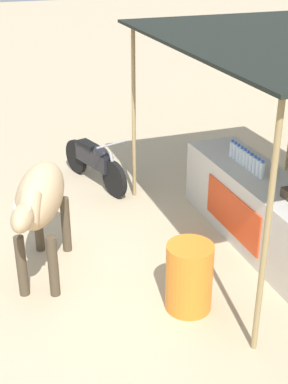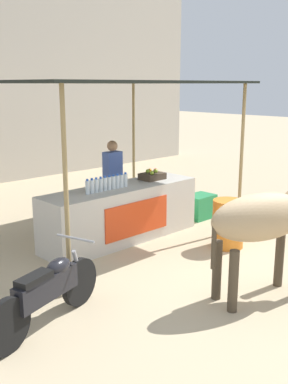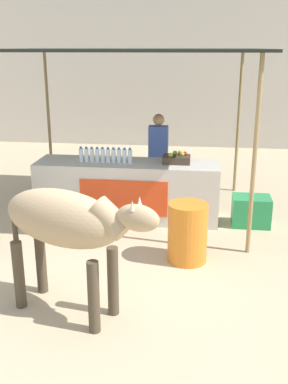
# 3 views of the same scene
# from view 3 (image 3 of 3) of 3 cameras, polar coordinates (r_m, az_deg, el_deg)

# --- Properties ---
(ground_plane) EXTENTS (60.00, 60.00, 0.00)m
(ground_plane) POSITION_cam_3_polar(r_m,az_deg,el_deg) (5.69, -5.65, -11.12)
(ground_plane) COLOR tan
(building_wall_far) EXTENTS (16.00, 0.50, 6.20)m
(building_wall_far) POSITION_cam_3_polar(r_m,az_deg,el_deg) (13.17, 2.23, 19.43)
(building_wall_far) COLOR beige
(building_wall_far) RESTS_ON ground
(stall_counter) EXTENTS (3.00, 0.82, 0.96)m
(stall_counter) POSITION_cam_3_polar(r_m,az_deg,el_deg) (7.48, -2.11, 0.24)
(stall_counter) COLOR beige
(stall_counter) RESTS_ON ground
(stall_awning) EXTENTS (4.20, 3.20, 2.73)m
(stall_awning) POSITION_cam_3_polar(r_m,az_deg,el_deg) (7.43, -1.91, 16.87)
(stall_awning) COLOR black
(stall_awning) RESTS_ON ground
(water_bottle_row) EXTENTS (0.88, 0.07, 0.25)m
(water_bottle_row) POSITION_cam_3_polar(r_m,az_deg,el_deg) (7.34, -4.93, 4.65)
(water_bottle_row) COLOR silver
(water_bottle_row) RESTS_ON stall_counter
(fruit_crate) EXTENTS (0.44, 0.32, 0.18)m
(fruit_crate) POSITION_cam_3_polar(r_m,az_deg,el_deg) (7.31, 4.18, 4.24)
(fruit_crate) COLOR #3F3326
(fruit_crate) RESTS_ON stall_counter
(vendor_behind_counter) EXTENTS (0.34, 0.22, 1.65)m
(vendor_behind_counter) POSITION_cam_3_polar(r_m,az_deg,el_deg) (8.05, 1.81, 4.24)
(vendor_behind_counter) COLOR #383842
(vendor_behind_counter) RESTS_ON ground
(cooler_box) EXTENTS (0.60, 0.44, 0.48)m
(cooler_box) POSITION_cam_3_polar(r_m,az_deg,el_deg) (7.43, 13.43, -2.35)
(cooler_box) COLOR #268C4C
(cooler_box) RESTS_ON ground
(water_barrel) EXTENTS (0.53, 0.53, 0.81)m
(water_barrel) POSITION_cam_3_polar(r_m,az_deg,el_deg) (6.01, 5.55, -5.15)
(water_barrel) COLOR orange
(water_barrel) RESTS_ON ground
(cow) EXTENTS (1.83, 0.99, 1.44)m
(cow) POSITION_cam_3_polar(r_m,az_deg,el_deg) (4.67, -9.75, -3.95)
(cow) COLOR tan
(cow) RESTS_ON ground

